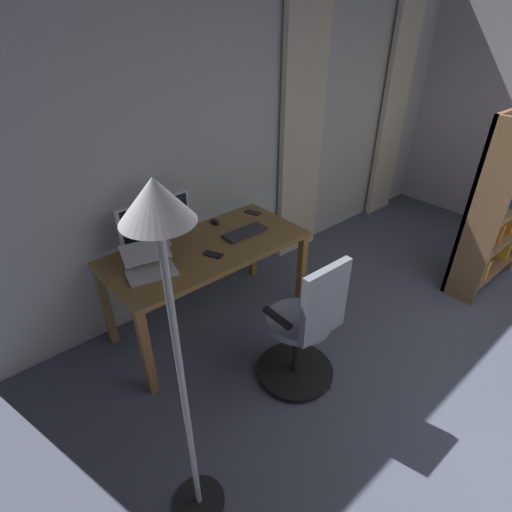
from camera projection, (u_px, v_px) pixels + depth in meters
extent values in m
cube|color=silver|center=(266.00, 126.00, 3.64)|extent=(5.39, 0.10, 2.78)
cube|color=beige|center=(394.00, 108.00, 4.69)|extent=(0.44, 0.06, 2.61)
cube|color=beige|center=(302.00, 131.00, 3.82)|extent=(0.54, 0.06, 2.61)
cube|color=olive|center=(207.00, 248.00, 3.06)|extent=(1.56, 0.74, 0.04)
cube|color=olive|center=(301.00, 272.00, 3.46)|extent=(0.06, 0.06, 0.72)
cube|color=olive|center=(147.00, 354.00, 2.64)|extent=(0.06, 0.06, 0.72)
cube|color=olive|center=(252.00, 243.00, 3.88)|extent=(0.06, 0.06, 0.72)
cube|color=olive|center=(106.00, 306.00, 3.06)|extent=(0.06, 0.06, 0.72)
cylinder|color=black|center=(295.00, 370.00, 2.93)|extent=(0.56, 0.56, 0.02)
sphere|color=black|center=(319.00, 355.00, 3.08)|extent=(0.05, 0.05, 0.05)
sphere|color=black|center=(280.00, 348.00, 3.14)|extent=(0.05, 0.05, 0.05)
sphere|color=black|center=(260.00, 373.00, 2.93)|extent=(0.05, 0.05, 0.05)
sphere|color=black|center=(289.00, 399.00, 2.73)|extent=(0.05, 0.05, 0.05)
sphere|color=black|center=(327.00, 386.00, 2.82)|extent=(0.05, 0.05, 0.05)
cylinder|color=black|center=(297.00, 347.00, 2.81)|extent=(0.06, 0.06, 0.45)
cylinder|color=gray|center=(299.00, 321.00, 2.68)|extent=(0.45, 0.45, 0.05)
cube|color=gray|center=(325.00, 303.00, 2.40)|extent=(0.37, 0.06, 0.51)
cube|color=black|center=(277.00, 318.00, 2.50)|extent=(0.04, 0.24, 0.03)
cube|color=black|center=(320.00, 293.00, 2.72)|extent=(0.04, 0.24, 0.03)
cylinder|color=silver|center=(159.00, 245.00, 3.06)|extent=(0.18, 0.18, 0.01)
cylinder|color=silver|center=(159.00, 240.00, 3.03)|extent=(0.04, 0.04, 0.07)
cube|color=silver|center=(155.00, 218.00, 2.94)|extent=(0.58, 0.03, 0.30)
cube|color=black|center=(156.00, 219.00, 2.93)|extent=(0.54, 0.01, 0.26)
cube|color=#333338|center=(245.00, 232.00, 3.21)|extent=(0.37, 0.15, 0.02)
cube|color=silver|center=(152.00, 272.00, 2.73)|extent=(0.37, 0.28, 0.02)
cube|color=silver|center=(145.00, 252.00, 2.75)|extent=(0.36, 0.27, 0.07)
ellipsoid|color=black|center=(215.00, 222.00, 3.36)|extent=(0.06, 0.10, 0.04)
cube|color=black|center=(213.00, 254.00, 2.93)|extent=(0.12, 0.16, 0.01)
cube|color=#232328|center=(253.00, 212.00, 3.54)|extent=(0.11, 0.16, 0.01)
cube|color=olive|center=(482.00, 219.00, 3.30)|extent=(0.04, 0.30, 1.64)
cube|color=#966043|center=(488.00, 200.00, 3.62)|extent=(0.90, 0.04, 1.64)
cube|color=#8C6645|center=(481.00, 266.00, 3.89)|extent=(0.82, 0.30, 0.04)
cube|color=#906847|center=(492.00, 237.00, 3.71)|extent=(0.82, 0.30, 0.04)
cube|color=olive|center=(504.00, 205.00, 3.54)|extent=(0.82, 0.30, 0.04)
cube|color=gold|center=(497.00, 246.00, 3.96)|extent=(0.04, 0.25, 0.23)
cube|color=orange|center=(503.00, 221.00, 3.73)|extent=(0.05, 0.20, 0.20)
cube|color=teal|center=(504.00, 196.00, 3.44)|extent=(0.04, 0.22, 0.18)
cube|color=gold|center=(474.00, 265.00, 3.70)|extent=(0.07, 0.25, 0.18)
cube|color=orange|center=(491.00, 230.00, 3.60)|extent=(0.04, 0.21, 0.18)
cube|color=orange|center=(490.00, 205.00, 3.28)|extent=(0.07, 0.19, 0.17)
cylinder|color=black|center=(199.00, 501.00, 2.18)|extent=(0.28, 0.28, 0.02)
cylinder|color=#A5A5A8|center=(184.00, 400.00, 1.72)|extent=(0.03, 0.03, 1.73)
cone|color=silver|center=(155.00, 200.00, 1.22)|extent=(0.25, 0.25, 0.15)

